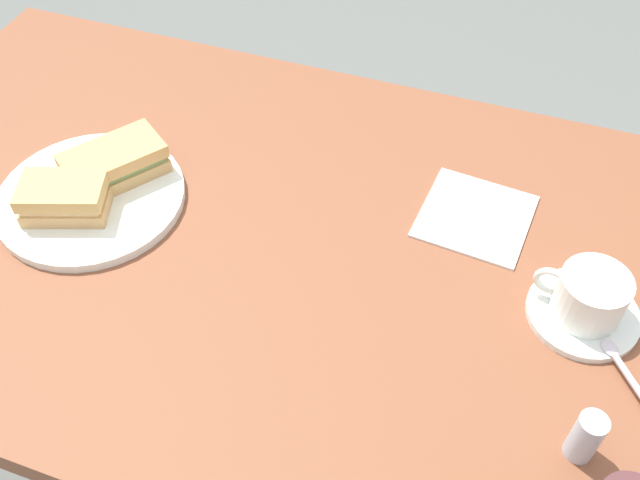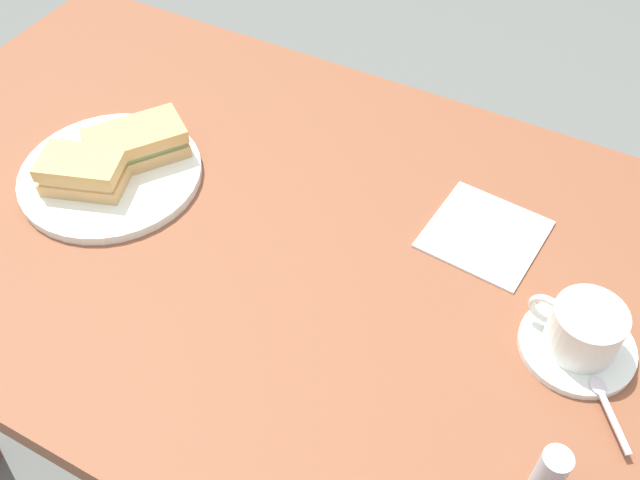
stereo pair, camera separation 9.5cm
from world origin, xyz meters
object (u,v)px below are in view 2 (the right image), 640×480
Objects in this scene: salt_shaker at (550,473)px; coffee_saucer at (577,346)px; dining_table at (272,283)px; sandwich_back at (136,143)px; sandwich_plate at (111,174)px; sandwich_front at (83,172)px; napkin at (485,234)px; coffee_cup at (584,328)px; spoon at (605,400)px.

coffee_saucer is at bearing 94.23° from salt_shaker.
dining_table is 8.19× the size of sandwich_back.
coffee_saucer is at bearing 2.36° from sandwich_plate.
sandwich_back is 0.72m from salt_shaker.
sandwich_front reaches higher than napkin.
sandwich_front is (-0.01, -0.04, 0.03)m from sandwich_plate.
coffee_cup is (0.69, 0.03, 0.04)m from sandwich_plate.
sandwich_plate is 0.56m from napkin.
spoon is (0.72, -0.08, -0.03)m from sandwich_back.
sandwich_plate is 1.68× the size of sandwich_back.
dining_table is 9.85× the size of sandwich_front.
sandwich_plate is 0.73m from salt_shaker.
coffee_saucer is (0.44, 0.01, 0.13)m from dining_table.
salt_shaker is at bearing -9.64° from sandwich_front.
dining_table is 0.29m from sandwich_back.
dining_table is 11.43× the size of coffee_cup.
salt_shaker is at bearing -85.27° from coffee_cup.
sandwich_front is at bearing -108.85° from sandwich_back.
salt_shaker reaches higher than napkin.
sandwich_plate is 3.14× the size of spoon.
napkin reaches higher than dining_table.
spoon reaches higher than dining_table.
coffee_cup reaches higher than dining_table.
coffee_cup is at bearing 0.98° from dining_table.
coffee_cup is at bearing 172.38° from coffee_saucer.
sandwich_plate reaches higher than coffee_saucer.
salt_shaker reaches higher than sandwich_front.
napkin is 2.13× the size of salt_shaker.
coffee_cup is 0.21m from napkin.
sandwich_front is 0.75m from spoon.
spoon reaches higher than sandwich_plate.
sandwich_plate is at bearing -163.91° from napkin.
sandwich_back is (0.02, 0.05, 0.03)m from sandwich_plate.
sandwich_plate is (-0.26, -0.02, 0.13)m from dining_table.
sandwich_back reaches higher than spoon.
spoon is 0.28m from napkin.
coffee_cup reaches higher than coffee_saucer.
sandwich_front reaches higher than coffee_saucer.
sandwich_back is at bearing 178.37° from coffee_cup.
coffee_cup reaches higher than sandwich_plate.
dining_table is 9.31× the size of coffee_saucer.
sandwich_front is (-0.27, -0.06, 0.16)m from dining_table.
spoon is at bearing 75.39° from salt_shaker.
sandwich_back is 1.40× the size of coffee_cup.
coffee_cup reaches higher than salt_shaker.
napkin is at bearing 25.84° from dining_table.
spoon is (0.74, -0.03, 0.01)m from sandwich_plate.
dining_table is 15.31× the size of spoon.
salt_shaker is at bearing -104.61° from spoon.
sandwich_back is 0.68m from coffee_saucer.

